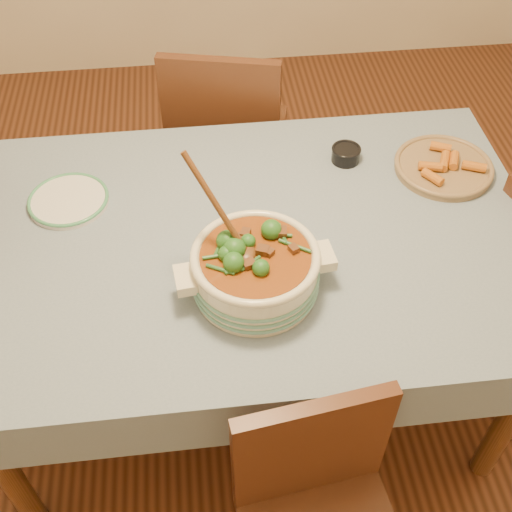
{
  "coord_description": "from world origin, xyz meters",
  "views": [
    {
      "loc": [
        -0.13,
        -1.28,
        2.06
      ],
      "look_at": [
        -0.0,
        -0.19,
        0.87
      ],
      "focal_mm": 45.0,
      "sensor_mm": 36.0,
      "label": 1
    }
  ],
  "objects_px": {
    "fried_plate": "(444,165)",
    "chair_far": "(227,136)",
    "white_plate": "(68,200)",
    "dining_table": "(249,257)",
    "stew_casserole": "(255,267)",
    "condiment_bowl": "(346,153)"
  },
  "relations": [
    {
      "from": "fried_plate",
      "to": "condiment_bowl",
      "type": "bearing_deg",
      "value": 163.82
    },
    {
      "from": "condiment_bowl",
      "to": "fried_plate",
      "type": "bearing_deg",
      "value": -16.18
    },
    {
      "from": "stew_casserole",
      "to": "fried_plate",
      "type": "relative_size",
      "value": 1.31
    },
    {
      "from": "white_plate",
      "to": "condiment_bowl",
      "type": "bearing_deg",
      "value": 6.84
    },
    {
      "from": "white_plate",
      "to": "chair_far",
      "type": "bearing_deg",
      "value": 48.69
    },
    {
      "from": "white_plate",
      "to": "fried_plate",
      "type": "relative_size",
      "value": 0.93
    },
    {
      "from": "fried_plate",
      "to": "chair_far",
      "type": "distance_m",
      "value": 0.9
    },
    {
      "from": "white_plate",
      "to": "chair_far",
      "type": "xyz_separation_m",
      "value": [
        0.52,
        0.59,
        -0.24
      ]
    },
    {
      "from": "dining_table",
      "to": "chair_far",
      "type": "bearing_deg",
      "value": 90.32
    },
    {
      "from": "stew_casserole",
      "to": "fried_plate",
      "type": "bearing_deg",
      "value": 32.75
    },
    {
      "from": "stew_casserole",
      "to": "chair_far",
      "type": "bearing_deg",
      "value": 90.04
    },
    {
      "from": "stew_casserole",
      "to": "chair_far",
      "type": "height_order",
      "value": "stew_casserole"
    },
    {
      "from": "stew_casserole",
      "to": "fried_plate",
      "type": "xyz_separation_m",
      "value": [
        0.64,
        0.41,
        -0.06
      ]
    },
    {
      "from": "dining_table",
      "to": "stew_casserole",
      "type": "relative_size",
      "value": 4.0
    },
    {
      "from": "dining_table",
      "to": "white_plate",
      "type": "relative_size",
      "value": 5.67
    },
    {
      "from": "condiment_bowl",
      "to": "dining_table",
      "type": "bearing_deg",
      "value": -138.69
    },
    {
      "from": "chair_far",
      "to": "fried_plate",
      "type": "bearing_deg",
      "value": 151.83
    },
    {
      "from": "dining_table",
      "to": "fried_plate",
      "type": "distance_m",
      "value": 0.69
    },
    {
      "from": "dining_table",
      "to": "condiment_bowl",
      "type": "bearing_deg",
      "value": 41.31
    },
    {
      "from": "stew_casserole",
      "to": "white_plate",
      "type": "height_order",
      "value": "stew_casserole"
    },
    {
      "from": "stew_casserole",
      "to": "condiment_bowl",
      "type": "distance_m",
      "value": 0.61
    },
    {
      "from": "dining_table",
      "to": "fried_plate",
      "type": "relative_size",
      "value": 5.25
    }
  ]
}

